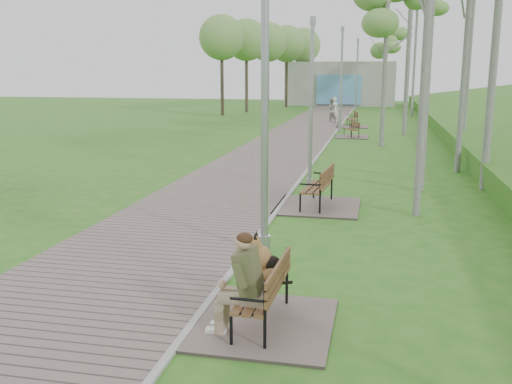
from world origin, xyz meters
TOP-DOWN VIEW (x-y plane):
  - walkway at (-1.75, 21.50)m, footprint 3.50×67.00m
  - kerb at (0.00, 21.50)m, footprint 0.10×67.00m
  - building_north at (-1.50, 50.97)m, footprint 10.00×5.20m
  - bench_main at (0.80, 2.20)m, footprint 1.72×1.91m
  - bench_second at (0.84, 8.81)m, footprint 1.93×2.14m
  - bench_third at (0.91, 23.70)m, footprint 1.55×1.72m
  - bench_far at (0.68, 29.06)m, footprint 1.79×1.98m
  - lamp_post_near at (0.32, 5.08)m, footprint 0.22×0.22m
  - lamp_post_second at (0.40, 10.99)m, footprint 0.18×0.18m
  - lamp_post_third at (0.15, 26.42)m, footprint 0.21×0.21m
  - lamp_post_far at (0.23, 44.60)m, footprint 0.22×0.22m
  - pedestrian_near at (-0.59, 31.93)m, footprint 0.65×0.51m
  - pedestrian_far at (-0.76, 31.93)m, footprint 0.77×0.63m
  - birch_mid_c at (2.33, 20.64)m, footprint 2.62×2.62m
  - birch_far_c at (4.43, 37.59)m, footprint 2.92×2.92m
  - birch_distant_a at (2.38, 44.94)m, footprint 2.30×2.30m

SIDE VIEW (x-z plane):
  - walkway at x=-1.75m, z-range 0.00..0.04m
  - kerb at x=0.00m, z-range 0.00..0.05m
  - bench_third at x=0.91m, z-range -0.30..0.65m
  - bench_far at x=0.68m, z-range -0.35..0.75m
  - bench_second at x=0.84m, z-range -0.37..0.81m
  - bench_main at x=0.80m, z-range -0.33..1.17m
  - pedestrian_far at x=-0.76m, z-range 0.00..1.50m
  - pedestrian_near at x=-0.59m, z-range 0.00..1.57m
  - building_north at x=-1.50m, z-range -0.01..3.99m
  - lamp_post_second at x=0.40m, z-range -0.15..4.40m
  - lamp_post_third at x=0.15m, z-range -0.18..5.23m
  - lamp_post_near at x=0.32m, z-range -0.19..5.55m
  - lamp_post_far at x=0.23m, z-range -0.19..5.58m
  - birch_distant_a at x=2.38m, z-range 2.04..9.19m
  - birch_mid_c at x=2.33m, z-range 2.15..9.70m
  - birch_far_c at x=4.43m, z-range 2.86..12.90m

